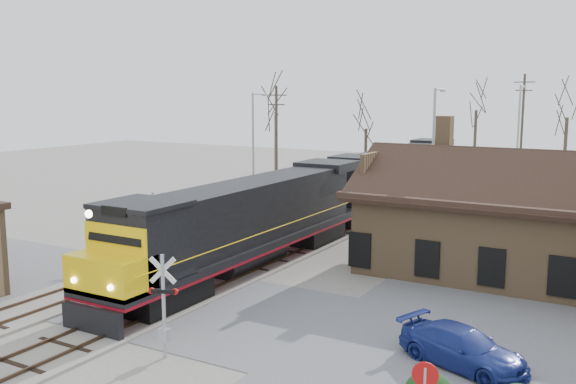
# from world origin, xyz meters

# --- Properties ---
(ground) EXTENTS (140.00, 140.00, 0.00)m
(ground) POSITION_xyz_m (0.00, 0.00, 0.00)
(ground) COLOR gray
(ground) RESTS_ON ground
(road) EXTENTS (60.00, 9.00, 0.03)m
(road) POSITION_xyz_m (0.00, 0.00, 0.01)
(road) COLOR #5C5C61
(road) RESTS_ON ground
(track_main) EXTENTS (3.40, 90.00, 0.24)m
(track_main) POSITION_xyz_m (0.00, 15.00, 0.07)
(track_main) COLOR gray
(track_main) RESTS_ON ground
(track_siding) EXTENTS (3.40, 90.00, 0.24)m
(track_siding) POSITION_xyz_m (-4.50, 15.00, 0.07)
(track_siding) COLOR gray
(track_siding) RESTS_ON ground
(depot) EXTENTS (15.20, 9.31, 7.90)m
(depot) POSITION_xyz_m (11.99, 12.00, 2.41)
(depot) COLOR #906F4A
(depot) RESTS_ON ground
(locomotive_lead) EXTENTS (3.23, 21.63, 4.81)m
(locomotive_lead) POSITION_xyz_m (0.00, 5.47, 2.53)
(locomotive_lead) COLOR black
(locomotive_lead) RESTS_ON ground
(locomotive_trailing) EXTENTS (3.23, 21.63, 4.55)m
(locomotive_trailing) POSITION_xyz_m (0.00, 27.38, 2.53)
(locomotive_trailing) COLOR black
(locomotive_trailing) RESTS_ON ground
(crossbuck_near) EXTENTS (1.01, 0.48, 3.71)m
(crossbuck_near) POSITION_xyz_m (3.74, -4.85, 1.76)
(crossbuck_near) COLOR #A5A8AD
(crossbuck_near) RESTS_ON ground
(crossbuck_far) EXTENTS (1.04, 0.27, 3.65)m
(crossbuck_far) POSITION_xyz_m (-6.10, 5.71, 1.74)
(crossbuck_far) COLOR #A5A8AD
(crossbuck_far) RESTS_ON ground
(parked_car) EXTENTS (4.95, 3.36, 1.33)m
(parked_car) POSITION_xyz_m (12.93, -0.41, 0.67)
(parked_car) COLOR navy
(parked_car) RESTS_ON ground
(streetlight_a) EXTENTS (0.25, 2.04, 9.13)m
(streetlight_a) POSITION_xyz_m (-8.62, 20.06, 5.10)
(streetlight_a) COLOR #A5A8AD
(streetlight_a) RESTS_ON ground
(streetlight_b) EXTENTS (0.25, 2.04, 9.44)m
(streetlight_b) POSITION_xyz_m (5.62, 19.39, 5.26)
(streetlight_b) COLOR #A5A8AD
(streetlight_b) RESTS_ON ground
(streetlight_c) EXTENTS (0.25, 2.04, 9.77)m
(streetlight_c) POSITION_xyz_m (7.64, 37.12, 5.43)
(streetlight_c) COLOR #A5A8AD
(streetlight_c) RESTS_ON ground
(utility_pole_a) EXTENTS (2.00, 0.24, 9.71)m
(utility_pole_a) POSITION_xyz_m (-10.28, 26.15, 5.08)
(utility_pole_a) COLOR #382D23
(utility_pole_a) RESTS_ON ground
(utility_pole_b) EXTENTS (2.00, 0.24, 10.94)m
(utility_pole_b) POSITION_xyz_m (6.49, 45.24, 5.70)
(utility_pole_b) COLOR #382D23
(utility_pole_b) RESTS_ON ground
(tree_a) EXTENTS (4.85, 4.85, 11.88)m
(tree_a) POSITION_xyz_m (-13.85, 32.03, 8.46)
(tree_a) COLOR #382D23
(tree_a) RESTS_ON ground
(tree_b) EXTENTS (3.76, 3.76, 9.22)m
(tree_b) POSITION_xyz_m (-6.64, 37.15, 6.55)
(tree_b) COLOR #382D23
(tree_b) RESTS_ON ground
(tree_c) EXTENTS (4.85, 4.85, 11.89)m
(tree_c) POSITION_xyz_m (1.26, 48.13, 8.47)
(tree_c) COLOR #382D23
(tree_c) RESTS_ON ground
(tree_d) EXTENTS (4.55, 4.55, 11.14)m
(tree_d) POSITION_xyz_m (10.61, 44.58, 7.93)
(tree_d) COLOR #382D23
(tree_d) RESTS_ON ground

